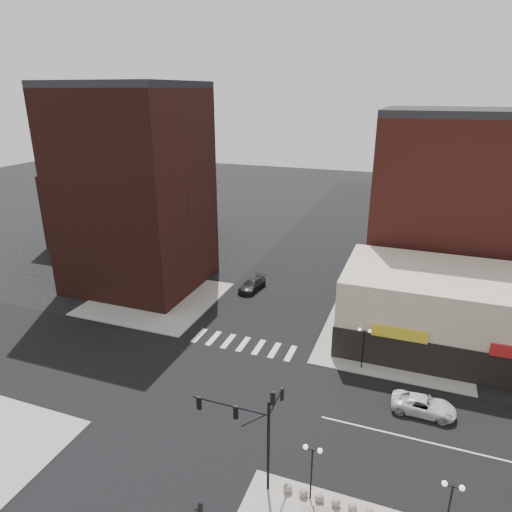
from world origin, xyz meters
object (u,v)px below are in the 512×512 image
(street_lamp_ne, at_px, (364,338))
(white_suv, at_px, (424,405))
(stone_bench, at_px, (317,512))
(dark_sedan_north, at_px, (252,285))
(street_lamp_se_a, at_px, (312,459))
(street_lamp_se_b, at_px, (451,497))
(traffic_signal, at_px, (256,421))

(street_lamp_ne, relative_size, white_suv, 0.82)
(stone_bench, bearing_deg, street_lamp_ne, 70.66)
(street_lamp_ne, height_order, dark_sedan_north, street_lamp_ne)
(street_lamp_se_a, relative_size, stone_bench, 2.35)
(street_lamp_se_a, bearing_deg, street_lamp_se_b, 0.00)
(street_lamp_se_a, bearing_deg, street_lamp_ne, 86.42)
(traffic_signal, relative_size, street_lamp_se_a, 1.87)
(dark_sedan_north, bearing_deg, white_suv, -31.94)
(traffic_signal, distance_m, white_suv, 15.89)
(street_lamp_ne, xyz_separation_m, stone_bench, (-0.29, -17.00, -2.96))
(street_lamp_se_a, height_order, white_suv, street_lamp_se_a)
(traffic_signal, xyz_separation_m, street_lamp_ne, (4.76, 15.83, -1.67))
(traffic_signal, distance_m, street_lamp_se_a, 4.12)
(traffic_signal, height_order, dark_sedan_north, traffic_signal)
(street_lamp_se_a, distance_m, street_lamp_ne, 16.03)
(street_lamp_se_b, relative_size, white_suv, 0.82)
(dark_sedan_north, distance_m, stone_bench, 34.16)
(street_lamp_ne, bearing_deg, street_lamp_se_a, -93.58)
(street_lamp_se_b, xyz_separation_m, stone_bench, (-7.29, -1.00, -2.96))
(dark_sedan_north, bearing_deg, traffic_signal, -61.23)
(street_lamp_ne, bearing_deg, white_suv, -39.16)
(traffic_signal, bearing_deg, street_lamp_se_b, -0.82)
(street_lamp_se_a, relative_size, street_lamp_se_b, 1.00)
(street_lamp_se_a, height_order, stone_bench, street_lamp_se_a)
(street_lamp_se_b, height_order, white_suv, street_lamp_se_b)
(traffic_signal, xyz_separation_m, stone_bench, (4.47, -1.17, -4.63))
(street_lamp_se_b, height_order, street_lamp_ne, same)
(traffic_signal, bearing_deg, stone_bench, -14.65)
(street_lamp_se_a, distance_m, dark_sedan_north, 33.05)
(street_lamp_se_b, relative_size, stone_bench, 2.35)
(street_lamp_se_a, height_order, street_lamp_se_b, same)
(traffic_signal, distance_m, dark_sedan_north, 31.53)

